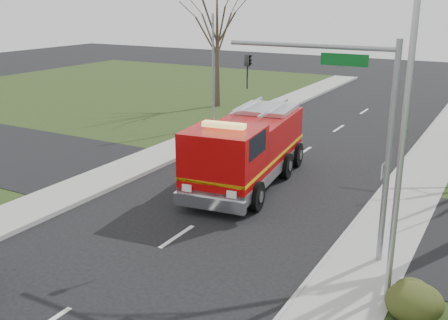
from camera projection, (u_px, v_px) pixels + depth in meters
The scene contains 8 objects.
ground at pixel (177, 237), 18.00m from camera, with size 120.00×120.00×0.00m, color black.
sidewalk_right at pixel (355, 280), 15.07m from camera, with size 2.40×80.00×0.15m, color gray.
sidewalk_left at pixel (48, 202), 20.89m from camera, with size 2.40×80.00×0.15m, color gray.
bare_tree_left at pixel (217, 32), 37.70m from camera, with size 4.50×4.50×9.00m.
traffic_signal_mast at pixel (348, 110), 15.41m from camera, with size 5.29×0.18×6.80m.
streetlight_pole at pixel (400, 138), 12.89m from camera, with size 1.48×0.16×8.40m.
utility_pole_far at pixel (213, 73), 31.81m from camera, with size 0.14×0.14×7.00m, color gray.
fire_engine at pixel (247, 151), 22.70m from camera, with size 4.00×8.57×3.33m.
Camera 1 is at (9.48, -13.50, 7.84)m, focal length 42.00 mm.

